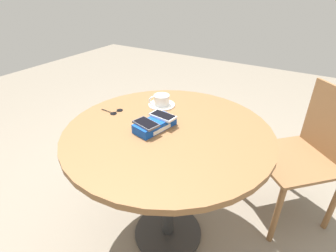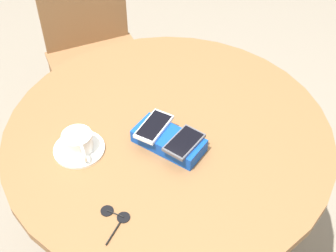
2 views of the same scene
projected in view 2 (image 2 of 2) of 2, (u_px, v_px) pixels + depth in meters
The scene contains 8 objects.
round_table at pixel (168, 155), 1.58m from camera, with size 1.06×1.06×0.78m.
phone_box at pixel (169, 141), 1.43m from camera, with size 0.24×0.15×0.05m.
phone_gray at pixel (184, 142), 1.39m from camera, with size 0.10×0.14×0.01m.
phone_white at pixel (154, 126), 1.44m from camera, with size 0.08×0.14×0.01m.
saucer at pixel (79, 149), 1.43m from camera, with size 0.16×0.16×0.01m, color white.
coffee_cup at pixel (78, 142), 1.41m from camera, with size 0.11×0.10×0.06m.
sunglasses at pixel (115, 216), 1.26m from camera, with size 0.09×0.11×0.01m.
chair_near_window at pixel (96, 56), 2.30m from camera, with size 0.64×0.64×0.90m.
Camera 2 is at (-0.39, 0.98, 1.85)m, focal length 50.00 mm.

